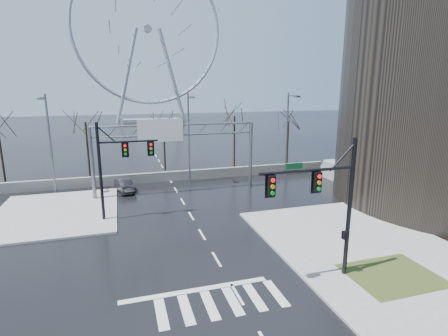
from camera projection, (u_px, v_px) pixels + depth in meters
name	position (u px, v px, depth m)	size (l,w,h in m)	color
ground	(217.00, 259.00, 22.01)	(260.00, 260.00, 0.00)	black
sidewalk_right_ext	(335.00, 228.00, 26.68)	(12.00, 10.00, 0.15)	gray
sidewalk_far	(56.00, 212.00, 30.09)	(10.00, 12.00, 0.15)	gray
grass_strip	(392.00, 275.00, 19.85)	(5.00, 4.00, 0.02)	#30401A
barrier_wall	(170.00, 176.00, 40.55)	(52.00, 0.50, 1.10)	slate
signal_mast_near	(329.00, 197.00, 18.60)	(5.52, 0.41, 8.00)	black
signal_mast_far	(115.00, 162.00, 27.64)	(4.72, 0.41, 8.00)	black
sign_gantry	(172.00, 143.00, 34.70)	(16.36, 0.40, 7.60)	slate
streetlight_left	(49.00, 137.00, 34.26)	(0.50, 2.55, 10.00)	slate
streetlight_mid	(189.00, 132.00, 38.20)	(0.50, 2.55, 10.00)	slate
streetlight_right	(288.00, 128.00, 41.59)	(0.50, 2.55, 10.00)	slate
tree_left	(86.00, 129.00, 40.06)	(3.75, 3.75, 7.50)	black
tree_center	(164.00, 132.00, 43.71)	(3.25, 3.25, 6.50)	black
tree_right	(234.00, 122.00, 45.08)	(3.90, 3.90, 7.80)	black
tree_far_right	(288.00, 126.00, 47.98)	(3.40, 3.40, 6.80)	black
ferris_wheel	(148.00, 35.00, 106.20)	(45.00, 6.00, 50.91)	gray
car	(125.00, 186.00, 36.28)	(1.35, 3.88, 1.28)	black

